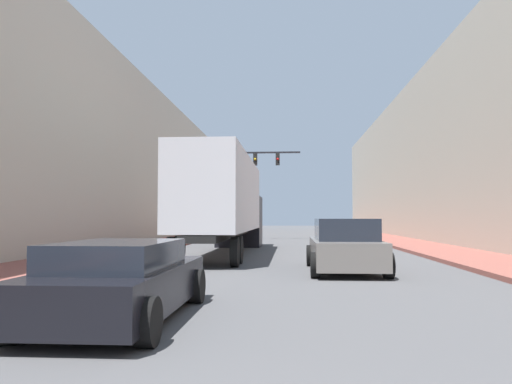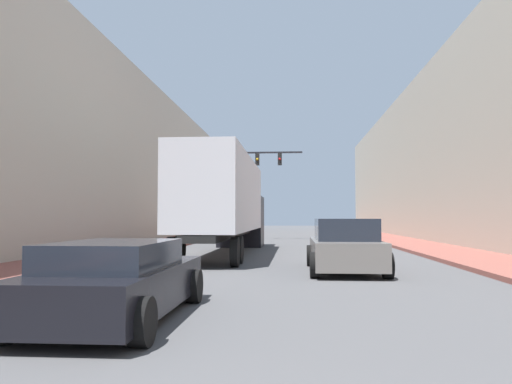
{
  "view_description": "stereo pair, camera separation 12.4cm",
  "coord_description": "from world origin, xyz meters",
  "px_view_note": "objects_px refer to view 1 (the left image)",
  "views": [
    {
      "loc": [
        0.37,
        -1.48,
        1.64
      ],
      "look_at": [
        -0.76,
        14.79,
        2.48
      ],
      "focal_mm": 35.0,
      "sensor_mm": 36.0,
      "label": 1
    },
    {
      "loc": [
        0.5,
        -1.47,
        1.64
      ],
      "look_at": [
        -0.76,
        14.79,
        2.48
      ],
      "focal_mm": 35.0,
      "sensor_mm": 36.0,
      "label": 2
    }
  ],
  "objects_px": {
    "semi_truck": "(226,202)",
    "traffic_signal_gantry": "(234,175)",
    "suv_car": "(345,246)",
    "sedan_car": "(121,281)"
  },
  "relations": [
    {
      "from": "suv_car",
      "to": "traffic_signal_gantry",
      "type": "height_order",
      "value": "traffic_signal_gantry"
    },
    {
      "from": "suv_car",
      "to": "traffic_signal_gantry",
      "type": "relative_size",
      "value": 0.69
    },
    {
      "from": "sedan_car",
      "to": "traffic_signal_gantry",
      "type": "distance_m",
      "value": 29.44
    },
    {
      "from": "semi_truck",
      "to": "suv_car",
      "type": "bearing_deg",
      "value": -57.04
    },
    {
      "from": "semi_truck",
      "to": "suv_car",
      "type": "relative_size",
      "value": 3.08
    },
    {
      "from": "semi_truck",
      "to": "traffic_signal_gantry",
      "type": "relative_size",
      "value": 2.13
    },
    {
      "from": "sedan_car",
      "to": "suv_car",
      "type": "xyz_separation_m",
      "value": [
        4.37,
        7.44,
        0.14
      ]
    },
    {
      "from": "sedan_car",
      "to": "traffic_signal_gantry",
      "type": "bearing_deg",
      "value": 92.92
    },
    {
      "from": "semi_truck",
      "to": "suv_car",
      "type": "distance_m",
      "value": 8.52
    },
    {
      "from": "suv_car",
      "to": "semi_truck",
      "type": "bearing_deg",
      "value": 122.96
    }
  ]
}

